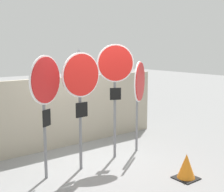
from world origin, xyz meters
TOP-DOWN VIEW (x-y plane):
  - ground_plane at (0.00, 0.00)m, footprint 40.00×40.00m
  - fence_back at (0.00, 1.46)m, footprint 5.43×0.12m
  - stop_sign_0 at (-1.24, -0.06)m, footprint 0.79×0.43m
  - stop_sign_1 at (-0.51, -0.08)m, footprint 0.86×0.14m
  - stop_sign_2 at (0.43, 0.05)m, footprint 0.75×0.35m
  - stop_sign_3 at (1.14, 0.07)m, footprint 0.78×0.54m
  - traffic_cone_0 at (0.77, -1.63)m, footprint 0.40×0.40m

SIDE VIEW (x-z plane):
  - ground_plane at x=0.00m, z-range 0.00..0.00m
  - traffic_cone_0 at x=0.77m, z-range 0.00..0.47m
  - fence_back at x=0.00m, z-range 0.00..1.71m
  - stop_sign_3 at x=1.14m, z-range 0.50..2.61m
  - stop_sign_0 at x=-1.24m, z-range 0.56..2.85m
  - stop_sign_1 at x=-0.51m, z-range 0.54..2.92m
  - stop_sign_2 at x=0.43m, z-range 0.63..3.11m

